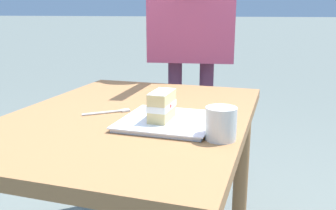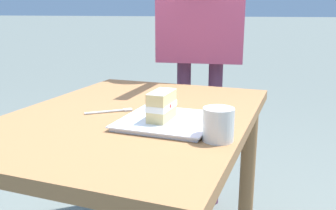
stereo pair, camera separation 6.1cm
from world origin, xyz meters
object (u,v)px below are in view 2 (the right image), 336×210
at_px(dessert_plate, 168,121).
at_px(cake_slice, 162,106).
at_px(dessert_fork, 112,111).
at_px(coffee_cup, 218,124).
at_px(diner_person, 201,10).
at_px(patio_table, 134,147).

height_order(dessert_plate, cake_slice, cake_slice).
height_order(dessert_fork, coffee_cup, coffee_cup).
bearing_deg(dessert_plate, dessert_fork, 75.95).
height_order(cake_slice, dessert_fork, cake_slice).
distance_m(coffee_cup, diner_person, 1.11).
xyz_separation_m(cake_slice, coffee_cup, (-0.08, -0.20, -0.01)).
distance_m(patio_table, diner_person, 0.96).
height_order(dessert_plate, coffee_cup, coffee_cup).
xyz_separation_m(dessert_plate, coffee_cup, (-0.10, -0.19, 0.04)).
height_order(patio_table, dessert_plate, dessert_plate).
relative_size(dessert_plate, diner_person, 0.17).
bearing_deg(coffee_cup, cake_slice, 67.17).
xyz_separation_m(cake_slice, dessert_fork, (0.07, 0.22, -0.06)).
bearing_deg(dessert_fork, coffee_cup, -110.50).
xyz_separation_m(patio_table, cake_slice, (-0.09, -0.15, 0.19)).
bearing_deg(dessert_plate, coffee_cup, -117.96).
bearing_deg(dessert_plate, cake_slice, 129.37).
relative_size(cake_slice, dessert_fork, 0.87).
height_order(patio_table, cake_slice, cake_slice).
relative_size(dessert_plate, coffee_cup, 3.10).
height_order(dessert_fork, diner_person, diner_person).
xyz_separation_m(dessert_fork, diner_person, (0.85, -0.08, 0.35)).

